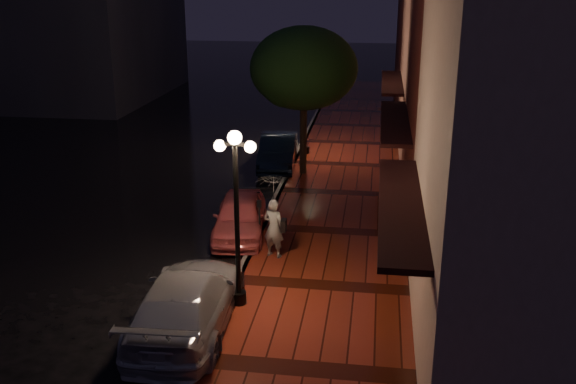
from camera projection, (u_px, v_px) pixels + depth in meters
The scene contains 15 objects.
ground at pixel (262, 231), 20.43m from camera, with size 120.00×120.00×0.00m, color black.
sidewalk at pixel (332, 233), 20.10m from camera, with size 4.50×60.00×0.15m, color #49170D.
curb at pixel (262, 229), 20.40m from camera, with size 0.25×60.00×0.15m, color #595451.
storefront_near at pixel (557, 164), 12.50m from camera, with size 5.00×8.00×8.50m, color gray.
storefront_mid at pixel (496, 52), 19.60m from camera, with size 5.00×8.00×11.00m, color #511914.
storefront_far at pixel (463, 55), 27.42m from camera, with size 5.00×8.00×9.00m, color #8C5951.
storefront_extra at pixel (444, 25), 36.63m from camera, with size 5.00×12.00×10.00m, color #511914.
streetlamp_near at pixel (237, 209), 14.86m from camera, with size 0.96×0.36×4.31m.
streetlamp_far at pixel (306, 99), 27.98m from camera, with size 0.96×0.36×4.31m.
street_tree at pixel (304, 71), 24.59m from camera, with size 4.16×4.16×5.80m.
pink_car at pixel (240, 216), 19.86m from camera, with size 1.54×3.82×1.30m, color #D2565A.
navy_car at pixel (278, 151), 27.02m from camera, with size 1.45×4.17×1.37m, color black.
silver_car at pixel (187, 302), 14.50m from camera, with size 2.03×4.98×1.45m, color #9B99A1.
woman_with_umbrella at pixel (274, 204), 17.76m from camera, with size 0.99×1.01×2.39m.
parking_meter at pixel (259, 217), 19.02m from camera, with size 0.14×0.12×1.30m.
Camera 1 is at (3.50, -18.63, 7.76)m, focal length 40.00 mm.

